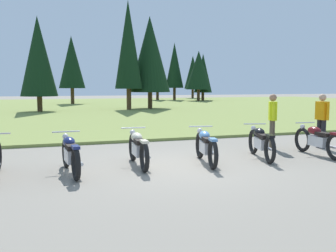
{
  "coord_description": "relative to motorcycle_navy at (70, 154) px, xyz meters",
  "views": [
    {
      "loc": [
        -3.2,
        -8.53,
        1.9
      ],
      "look_at": [
        0.0,
        0.6,
        0.9
      ],
      "focal_mm": 41.16,
      "sensor_mm": 36.0,
      "label": 1
    }
  ],
  "objects": [
    {
      "name": "forest_treeline",
      "position": [
        1.92,
        33.07,
        3.84
      ],
      "size": [
        43.71,
        27.52,
        8.47
      ],
      "color": "#47331E",
      "rests_on": "ground"
    },
    {
      "name": "ground_plane",
      "position": [
        2.47,
        0.03,
        -0.44
      ],
      "size": [
        140.0,
        140.0,
        0.0
      ],
      "primitive_type": "plane",
      "color": "gray"
    },
    {
      "name": "motorcycle_navy",
      "position": [
        0.0,
        0.0,
        0.0
      ],
      "size": [
        0.62,
        2.1,
        0.88
      ],
      "color": "black",
      "rests_on": "ground"
    },
    {
      "name": "motorcycle_cream",
      "position": [
        1.6,
        0.29,
        0.0
      ],
      "size": [
        0.62,
        2.1,
        0.88
      ],
      "color": "black",
      "rests_on": "ground"
    },
    {
      "name": "motorcycle_maroon",
      "position": [
        6.61,
        0.0,
        0.0
      ],
      "size": [
        0.62,
        2.1,
        0.88
      ],
      "color": "black",
      "rests_on": "ground"
    },
    {
      "name": "rider_in_hivis_vest",
      "position": [
        7.61,
        1.03,
        0.51
      ],
      "size": [
        0.24,
        0.55,
        1.67
      ],
      "color": "black",
      "rests_on": "ground"
    },
    {
      "name": "motorcycle_black",
      "position": [
        4.91,
        0.17,
        0.0
      ],
      "size": [
        0.78,
        2.05,
        0.88
      ],
      "color": "black",
      "rests_on": "ground"
    },
    {
      "name": "grass_moorland",
      "position": [
        2.47,
        26.07,
        -0.39
      ],
      "size": [
        80.0,
        44.0,
        0.1
      ],
      "primitive_type": "cube",
      "color": "olive",
      "rests_on": "ground"
    },
    {
      "name": "rider_checking_bike",
      "position": [
        6.08,
        1.38,
        0.51
      ],
      "size": [
        0.36,
        0.49,
        1.67
      ],
      "color": "#4C4233",
      "rests_on": "ground"
    },
    {
      "name": "motorcycle_sky_blue",
      "position": [
        3.26,
        0.05,
        0.0
      ],
      "size": [
        0.69,
        2.08,
        0.88
      ],
      "color": "black",
      "rests_on": "ground"
    }
  ]
}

